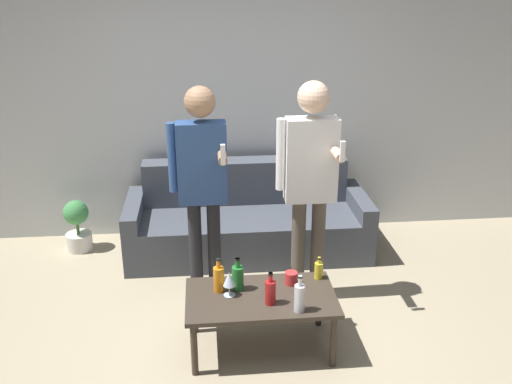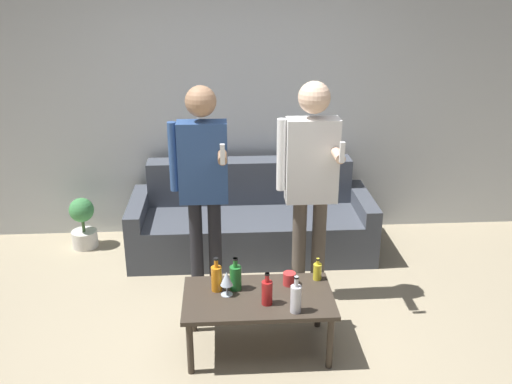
# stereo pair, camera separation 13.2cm
# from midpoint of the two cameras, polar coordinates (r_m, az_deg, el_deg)

# --- Properties ---
(ground_plane) EXTENTS (16.00, 16.00, 0.00)m
(ground_plane) POSITION_cam_midpoint_polar(r_m,az_deg,el_deg) (3.98, 0.08, -16.23)
(ground_plane) COLOR tan
(wall_back) EXTENTS (8.00, 0.06, 2.70)m
(wall_back) POSITION_cam_midpoint_polar(r_m,az_deg,el_deg) (5.34, -1.33, 9.70)
(wall_back) COLOR silver
(wall_back) RESTS_ON ground_plane
(couch) EXTENTS (2.16, 0.82, 0.79)m
(couch) POSITION_cam_midpoint_polar(r_m,az_deg,el_deg) (5.23, 0.25, -2.90)
(couch) COLOR #474C56
(couch) RESTS_ON ground_plane
(coffee_table) EXTENTS (1.00, 0.56, 0.41)m
(coffee_table) POSITION_cam_midpoint_polar(r_m,az_deg,el_deg) (3.86, 1.22, -10.93)
(coffee_table) COLOR #3D3328
(coffee_table) RESTS_ON ground_plane
(bottle_orange) EXTENTS (0.06, 0.06, 0.16)m
(bottle_orange) POSITION_cam_midpoint_polar(r_m,az_deg,el_deg) (4.02, 7.11, -7.85)
(bottle_orange) COLOR yellow
(bottle_orange) RESTS_ON coffee_table
(bottle_green) EXTENTS (0.07, 0.07, 0.24)m
(bottle_green) POSITION_cam_midpoint_polar(r_m,az_deg,el_deg) (3.86, -2.98, -8.56)
(bottle_green) COLOR orange
(bottle_green) RESTS_ON coffee_table
(bottle_dark) EXTENTS (0.07, 0.07, 0.22)m
(bottle_dark) POSITION_cam_midpoint_polar(r_m,az_deg,el_deg) (3.71, 2.15, -9.95)
(bottle_dark) COLOR #B21E1E
(bottle_dark) RESTS_ON coffee_table
(bottle_yellow) EXTENTS (0.08, 0.08, 0.23)m
(bottle_yellow) POSITION_cam_midpoint_polar(r_m,az_deg,el_deg) (3.87, -1.07, -8.50)
(bottle_yellow) COLOR #23752D
(bottle_yellow) RESTS_ON coffee_table
(bottle_red) EXTENTS (0.07, 0.07, 0.25)m
(bottle_red) POSITION_cam_midpoint_polar(r_m,az_deg,el_deg) (3.64, 5.06, -10.52)
(bottle_red) COLOR silver
(bottle_red) RESTS_ON coffee_table
(wine_glass_near) EXTENTS (0.08, 0.08, 0.17)m
(wine_glass_near) POSITION_cam_midpoint_polar(r_m,az_deg,el_deg) (3.79, -1.96, -8.72)
(wine_glass_near) COLOR silver
(wine_glass_near) RESTS_ON coffee_table
(cup_on_table) EXTENTS (0.09, 0.09, 0.09)m
(cup_on_table) POSITION_cam_midpoint_polar(r_m,az_deg,el_deg) (3.95, 4.32, -8.65)
(cup_on_table) COLOR red
(cup_on_table) RESTS_ON coffee_table
(person_standing_left) EXTENTS (0.43, 0.42, 1.68)m
(person_standing_left) POSITION_cam_midpoint_polar(r_m,az_deg,el_deg) (4.20, -4.46, 1.68)
(person_standing_left) COLOR #232328
(person_standing_left) RESTS_ON ground_plane
(person_standing_right) EXTENTS (0.45, 0.43, 1.72)m
(person_standing_right) POSITION_cam_midpoint_polar(r_m,az_deg,el_deg) (4.18, 6.41, 1.74)
(person_standing_right) COLOR brown
(person_standing_right) RESTS_ON ground_plane
(potted_plant) EXTENTS (0.23, 0.23, 0.48)m
(potted_plant) POSITION_cam_midpoint_polar(r_m,az_deg,el_deg) (5.50, -16.26, -2.96)
(potted_plant) COLOR silver
(potted_plant) RESTS_ON ground_plane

